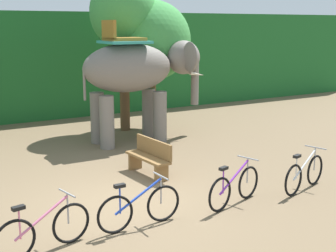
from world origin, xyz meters
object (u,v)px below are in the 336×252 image
bike_pink (44,230)px  bike_blue (140,207)px  tree_center_left (152,41)px  elephant (138,72)px  wooden_bench (150,156)px  tree_left (123,14)px  bike_purple (235,187)px  bike_white (304,174)px

bike_pink → bike_blue: 1.78m
tree_center_left → elephant: tree_center_left is taller
elephant → wooden_bench: elephant is taller
bike_pink → tree_left: bearing=56.8°
tree_left → bike_blue: bearing=-113.0°
tree_left → wooden_bench: size_ratio=3.45×
tree_left → bike_pink: (-4.96, -7.58, -3.60)m
elephant → wooden_bench: size_ratio=2.71×
tree_left → bike_blue: (-3.18, -7.50, -3.60)m
tree_left → elephant: 2.42m
tree_center_left → bike_pink: size_ratio=2.66×
elephant → bike_blue: bearing=-116.3°
wooden_bench → elephant: bearing=68.0°
tree_left → bike_pink: tree_left is taller
bike_blue → wooden_bench: (1.59, 2.62, 0.09)m
bike_blue → wooden_bench: bike_blue is taller
tree_left → bike_purple: 8.37m
elephant → bike_pink: 7.80m
tree_center_left → wooden_bench: (-2.58, -4.67, -2.62)m
tree_center_left → bike_white: tree_center_left is taller
tree_center_left → wooden_bench: 5.94m
tree_left → tree_center_left: bearing=-11.9°
tree_center_left → bike_purple: (-2.00, -7.28, -2.72)m
bike_blue → bike_purple: bearing=0.2°
bike_pink → bike_white: size_ratio=1.02×
bike_pink → wooden_bench: bike_pink is taller
elephant → wooden_bench: 3.91m
bike_white → elephant: bearing=101.1°
bike_blue → elephant: bearing=63.7°
tree_left → elephant: tree_left is taller
tree_left → wooden_bench: 6.21m
tree_center_left → bike_white: bearing=-90.8°
bike_pink → bike_blue: (1.78, 0.08, 0.00)m
bike_pink → bike_purple: same height
bike_pink → elephant: bearing=51.8°
bike_pink → bike_blue: same height
tree_center_left → bike_pink: 9.86m
bike_pink → bike_purple: bearing=1.3°
tree_center_left → wooden_bench: bearing=-119.0°
elephant → tree_left: bearing=80.4°
bike_blue → tree_center_left: bearing=60.2°
elephant → bike_purple: (-0.73, -5.88, -1.82)m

